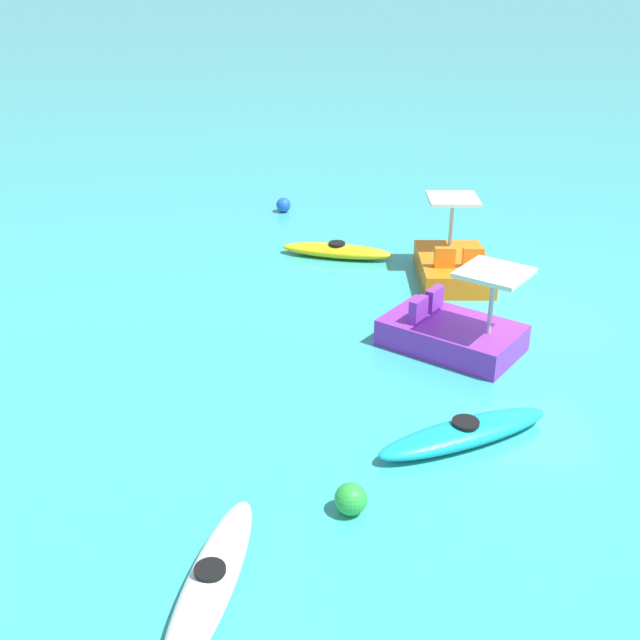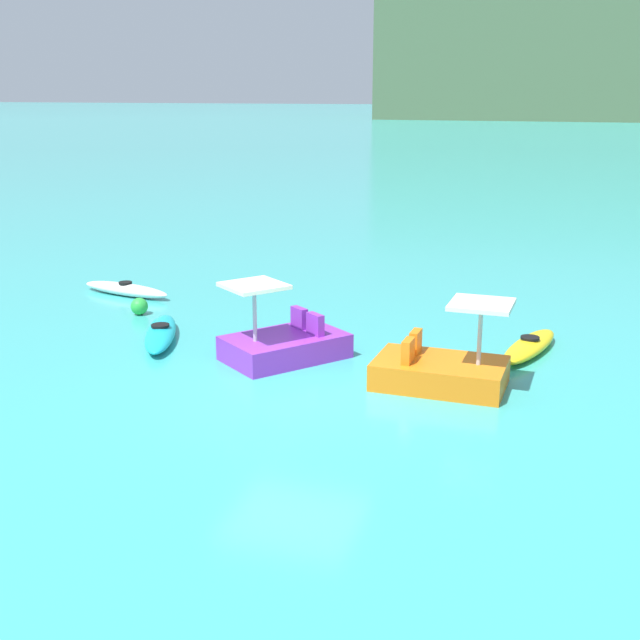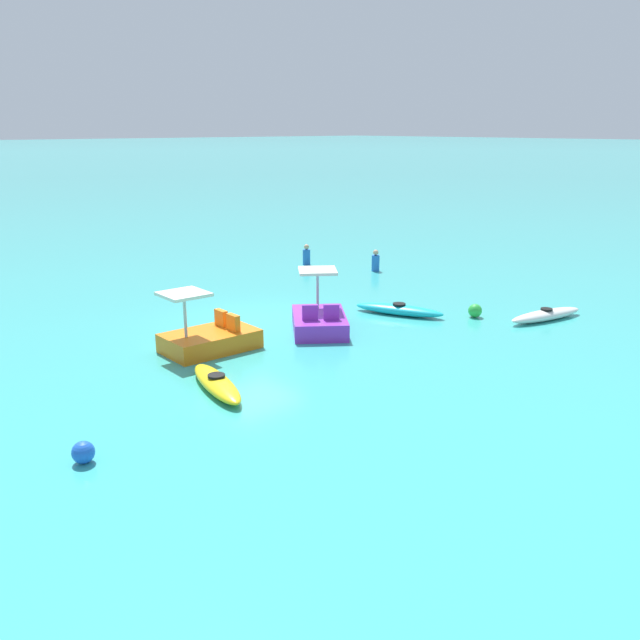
% 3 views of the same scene
% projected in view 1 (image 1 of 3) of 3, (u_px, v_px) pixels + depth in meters
% --- Properties ---
extents(ground_plane, '(600.00, 600.00, 0.00)m').
position_uv_depth(ground_plane, '(544.00, 325.00, 14.97)').
color(ground_plane, '#38ADA8').
extents(kayak_white, '(2.91, 1.12, 0.37)m').
position_uv_depth(kayak_white, '(211.00, 582.00, 8.58)').
color(kayak_white, white).
rests_on(kayak_white, ground_plane).
extents(kayak_cyan, '(1.72, 2.89, 0.37)m').
position_uv_depth(kayak_cyan, '(465.00, 433.00, 11.28)').
color(kayak_cyan, '#19B7C6').
rests_on(kayak_cyan, ground_plane).
extents(kayak_yellow, '(1.28, 2.75, 0.37)m').
position_uv_depth(kayak_yellow, '(337.00, 251.00, 18.33)').
color(kayak_yellow, yellow).
rests_on(kayak_yellow, ground_plane).
extents(pedal_boat_orange, '(2.49, 1.57, 1.68)m').
position_uv_depth(pedal_boat_orange, '(453.00, 265.00, 17.00)').
color(pedal_boat_orange, orange).
rests_on(pedal_boat_orange, ground_plane).
extents(pedal_boat_purple, '(2.65, 2.82, 1.68)m').
position_uv_depth(pedal_boat_purple, '(453.00, 331.00, 13.97)').
color(pedal_boat_purple, purple).
rests_on(pedal_boat_purple, ground_plane).
extents(buoy_green, '(0.42, 0.42, 0.42)m').
position_uv_depth(buoy_green, '(351.00, 499.00, 9.82)').
color(buoy_green, green).
rests_on(buoy_green, ground_plane).
extents(buoy_blue, '(0.41, 0.41, 0.41)m').
position_uv_depth(buoy_blue, '(283.00, 205.00, 21.60)').
color(buoy_blue, blue).
rests_on(buoy_blue, ground_plane).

